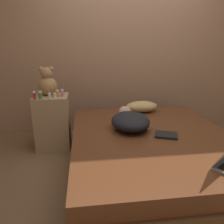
% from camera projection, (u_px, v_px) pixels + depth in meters
% --- Properties ---
extents(ground_plane, '(12.00, 12.00, 0.00)m').
position_uv_depth(ground_plane, '(150.00, 168.00, 2.45)').
color(ground_plane, brown).
extents(wall_back, '(8.00, 0.06, 2.60)m').
position_uv_depth(wall_back, '(129.00, 46.00, 3.31)').
color(wall_back, tan).
rests_on(wall_back, ground_plane).
extents(bed, '(1.70, 2.06, 0.42)m').
position_uv_depth(bed, '(151.00, 151.00, 2.39)').
color(bed, brown).
rests_on(bed, ground_plane).
extents(nightstand, '(0.43, 0.40, 0.70)m').
position_uv_depth(nightstand, '(53.00, 122.00, 2.89)').
color(nightstand, tan).
rests_on(nightstand, ground_plane).
extents(pillow, '(0.45, 0.26, 0.15)m').
position_uv_depth(pillow, '(142.00, 107.00, 3.07)').
color(pillow, tan).
rests_on(pillow, bed).
extents(person_lying, '(0.44, 0.68, 0.18)m').
position_uv_depth(person_lying, '(130.00, 120.00, 2.48)').
color(person_lying, black).
rests_on(person_lying, bed).
extents(teddy_bear, '(0.24, 0.24, 0.37)m').
position_uv_depth(teddy_bear, '(47.00, 83.00, 2.80)').
color(teddy_bear, tan).
rests_on(teddy_bear, nightstand).
extents(bottle_green, '(0.04, 0.04, 0.10)m').
position_uv_depth(bottle_green, '(40.00, 95.00, 2.62)').
color(bottle_green, '#3D8E4C').
rests_on(bottle_green, nightstand).
extents(bottle_clear, '(0.04, 0.04, 0.06)m').
position_uv_depth(bottle_clear, '(55.00, 95.00, 2.68)').
color(bottle_clear, silver).
rests_on(bottle_clear, nightstand).
extents(bottle_white, '(0.04, 0.04, 0.07)m').
position_uv_depth(bottle_white, '(50.00, 96.00, 2.62)').
color(bottle_white, white).
rests_on(bottle_white, nightstand).
extents(bottle_amber, '(0.04, 0.04, 0.09)m').
position_uv_depth(bottle_amber, '(57.00, 93.00, 2.74)').
color(bottle_amber, gold).
rests_on(bottle_amber, nightstand).
extents(bottle_pink, '(0.04, 0.04, 0.09)m').
position_uv_depth(bottle_pink, '(62.00, 93.00, 2.76)').
color(bottle_pink, pink).
rests_on(bottle_pink, nightstand).
extents(bottle_red, '(0.03, 0.03, 0.10)m').
position_uv_depth(bottle_red, '(34.00, 95.00, 2.60)').
color(bottle_red, '#B72D2D').
rests_on(bottle_red, nightstand).
extents(book, '(0.27, 0.25, 0.02)m').
position_uv_depth(book, '(166.00, 135.00, 2.27)').
color(book, black).
rests_on(book, bed).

